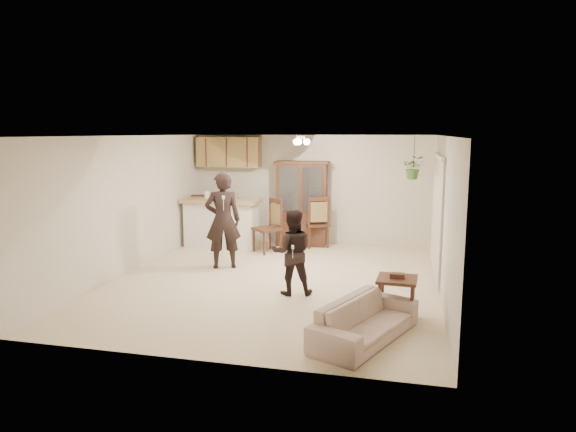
% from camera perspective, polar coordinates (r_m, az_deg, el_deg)
% --- Properties ---
extents(floor, '(6.50, 6.50, 0.00)m').
position_cam_1_polar(floor, '(9.00, -1.47, -7.22)').
color(floor, beige).
rests_on(floor, ground).
extents(ceiling, '(5.50, 6.50, 0.02)m').
position_cam_1_polar(ceiling, '(8.63, -1.54, 8.90)').
color(ceiling, silver).
rests_on(ceiling, wall_back).
extents(wall_back, '(5.50, 0.02, 2.50)m').
position_cam_1_polar(wall_back, '(11.88, 2.46, 2.96)').
color(wall_back, beige).
rests_on(wall_back, ground).
extents(wall_front, '(5.50, 0.02, 2.50)m').
position_cam_1_polar(wall_front, '(5.70, -9.79, -4.12)').
color(wall_front, beige).
rests_on(wall_front, ground).
extents(wall_left, '(0.02, 6.50, 2.50)m').
position_cam_1_polar(wall_left, '(9.79, -17.28, 1.18)').
color(wall_left, beige).
rests_on(wall_left, ground).
extents(wall_right, '(0.02, 6.50, 2.50)m').
position_cam_1_polar(wall_right, '(8.47, 16.80, 0.00)').
color(wall_right, beige).
rests_on(wall_right, ground).
extents(breakfast_bar, '(1.60, 0.55, 1.00)m').
position_cam_1_polar(breakfast_bar, '(11.62, -7.40, -0.99)').
color(breakfast_bar, white).
rests_on(breakfast_bar, floor).
extents(bar_top, '(1.75, 0.70, 0.08)m').
position_cam_1_polar(bar_top, '(11.54, -7.46, 1.70)').
color(bar_top, tan).
rests_on(bar_top, breakfast_bar).
extents(upper_cabinets, '(1.50, 0.34, 0.70)m').
position_cam_1_polar(upper_cabinets, '(12.14, -6.59, 7.07)').
color(upper_cabinets, olive).
rests_on(upper_cabinets, wall_back).
extents(vertical_blinds, '(0.06, 2.30, 2.10)m').
position_cam_1_polar(vertical_blinds, '(9.38, 16.18, -0.03)').
color(vertical_blinds, beige).
rests_on(vertical_blinds, wall_right).
extents(ceiling_fixture, '(0.36, 0.36, 0.20)m').
position_cam_1_polar(ceiling_fixture, '(9.76, 1.42, 8.36)').
color(ceiling_fixture, '#FFE8BF').
rests_on(ceiling_fixture, ceiling).
extents(hanging_plant, '(0.43, 0.37, 0.48)m').
position_cam_1_polar(hanging_plant, '(10.78, 13.78, 5.25)').
color(hanging_plant, '#325622').
rests_on(hanging_plant, ceiling).
extents(plant_cord, '(0.01, 0.01, 0.65)m').
position_cam_1_polar(plant_cord, '(10.76, 13.85, 6.98)').
color(plant_cord, black).
rests_on(plant_cord, ceiling).
extents(sofa, '(1.42, 2.01, 0.73)m').
position_cam_1_polar(sofa, '(6.53, 8.61, -10.44)').
color(sofa, beige).
rests_on(sofa, floor).
extents(adult, '(0.77, 0.65, 1.80)m').
position_cam_1_polar(adult, '(9.76, -7.24, -0.57)').
color(adult, black).
rests_on(adult, floor).
extents(child, '(0.76, 0.66, 1.35)m').
position_cam_1_polar(child, '(8.13, 0.45, -4.10)').
color(child, black).
rests_on(child, floor).
extents(china_hutch, '(1.24, 0.54, 1.92)m').
position_cam_1_polar(china_hutch, '(11.65, 1.53, 1.34)').
color(china_hutch, '#3E2316').
rests_on(china_hutch, floor).
extents(side_table, '(0.56, 0.56, 0.65)m').
position_cam_1_polar(side_table, '(7.32, 11.96, -8.86)').
color(side_table, '#3E2316').
rests_on(side_table, floor).
extents(chair_bar, '(0.63, 0.63, 1.13)m').
position_cam_1_polar(chair_bar, '(11.97, -9.60, -1.63)').
color(chair_bar, '#3E2316').
rests_on(chair_bar, floor).
extents(chair_hutch_left, '(0.72, 0.72, 1.15)m').
position_cam_1_polar(chair_hutch_left, '(11.05, -2.33, -2.39)').
color(chair_hutch_left, '#3E2316').
rests_on(chair_hutch_left, floor).
extents(chair_hutch_right, '(0.68, 0.68, 1.15)m').
position_cam_1_polar(chair_hutch_right, '(11.60, 3.14, -1.82)').
color(chair_hutch_right, '#3E2316').
rests_on(chair_hutch_right, floor).
extents(controller_adult, '(0.11, 0.17, 0.05)m').
position_cam_1_polar(controller_adult, '(9.26, -7.20, 2.06)').
color(controller_adult, white).
rests_on(controller_adult, adult).
extents(controller_child, '(0.07, 0.12, 0.04)m').
position_cam_1_polar(controller_child, '(7.79, 0.53, -3.47)').
color(controller_child, white).
rests_on(controller_child, child).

